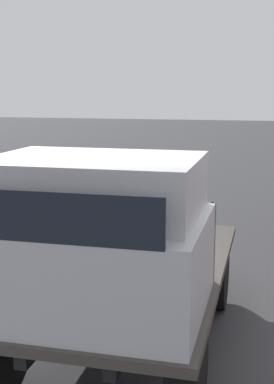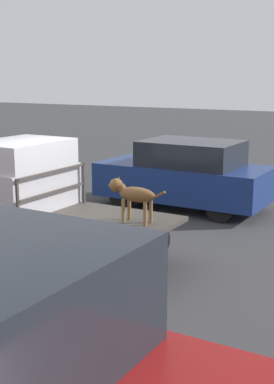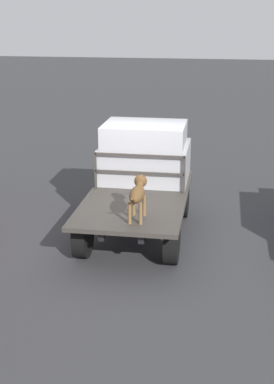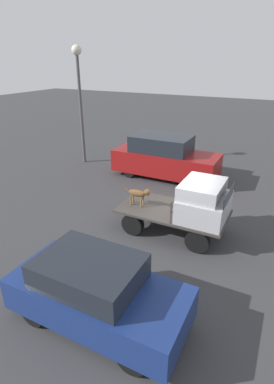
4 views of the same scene
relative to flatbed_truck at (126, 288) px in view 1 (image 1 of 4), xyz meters
The scene contains 5 objects.
ground_plane 0.59m from the flatbed_truck, ahead, with size 80.00×80.00×0.00m, color #38383A.
flatbed_truck is the anchor object (origin of this frame).
truck_cab 1.29m from the flatbed_truck, ahead, with size 1.45×1.79×1.20m.
truck_headboard 0.77m from the flatbed_truck, ahead, with size 0.04×1.79×0.74m.
dog 1.37m from the flatbed_truck, behind, with size 1.05×0.24×0.71m.
Camera 1 is at (4.88, 1.33, 2.54)m, focal length 50.00 mm.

